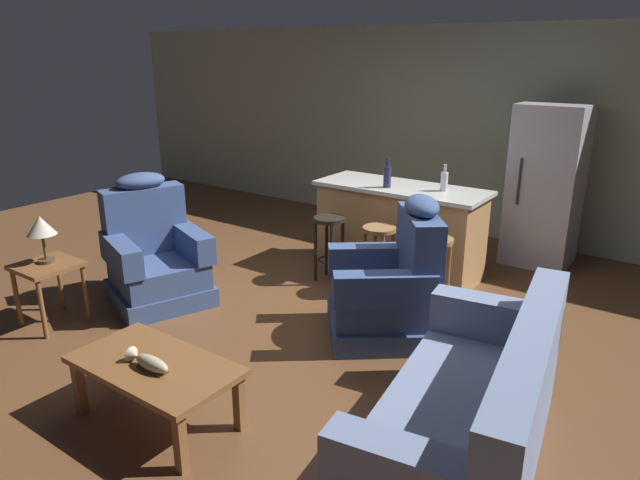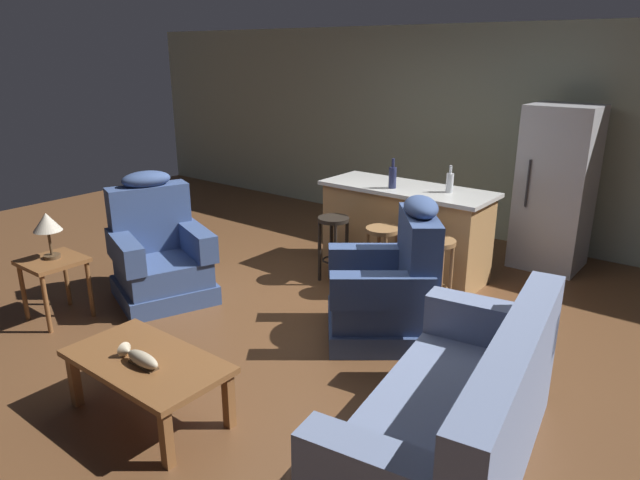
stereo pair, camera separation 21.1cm
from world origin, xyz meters
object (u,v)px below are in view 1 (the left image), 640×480
(fish_figurine, at_px, (148,362))
(refrigerator, at_px, (546,186))
(kitchen_island, at_px, (399,229))
(end_table, at_px, (48,274))
(bottle_short_amber, at_px, (444,181))
(couch, at_px, (473,417))
(bar_stool_left, at_px, (329,237))
(bar_stool_right, at_px, (434,260))
(recliner_near_lamp, at_px, (155,257))
(table_lamp, at_px, (41,228))
(coffee_table, at_px, (155,370))
(bar_stool_middle, at_px, (379,248))
(recliner_near_island, at_px, (391,288))
(bottle_tall_green, at_px, (387,176))

(fish_figurine, height_order, refrigerator, refrigerator)
(refrigerator, bearing_deg, kitchen_island, -133.63)
(end_table, xyz_separation_m, bottle_short_amber, (2.31, 2.92, 0.59))
(couch, bearing_deg, bottle_short_amber, -70.55)
(bar_stool_left, xyz_separation_m, refrigerator, (1.62, 1.83, 0.41))
(bar_stool_right, bearing_deg, bar_stool_left, 180.00)
(recliner_near_lamp, xyz_separation_m, table_lamp, (-0.35, -0.86, 0.45))
(table_lamp, xyz_separation_m, bar_stool_left, (1.42, 2.21, -0.40))
(fish_figurine, bearing_deg, kitchen_island, 90.35)
(couch, bearing_deg, coffee_table, 13.71)
(table_lamp, height_order, kitchen_island, table_lamp)
(recliner_near_lamp, height_order, bottle_short_amber, bottle_short_amber)
(coffee_table, relative_size, kitchen_island, 0.61)
(bar_stool_middle, relative_size, bottle_short_amber, 2.54)
(recliner_near_island, bearing_deg, recliner_near_lamp, -20.99)
(couch, height_order, recliner_near_island, recliner_near_island)
(table_lamp, bearing_deg, bottle_tall_green, 56.31)
(recliner_near_lamp, distance_m, refrigerator, 4.20)
(bar_stool_middle, height_order, bottle_short_amber, bottle_short_amber)
(recliner_near_lamp, bearing_deg, fish_figurine, -19.04)
(bar_stool_left, bearing_deg, kitchen_island, 53.04)
(fish_figurine, xyz_separation_m, bar_stool_middle, (0.09, 2.67, 0.01))
(end_table, height_order, bottle_tall_green, bottle_tall_green)
(fish_figurine, relative_size, recliner_near_lamp, 0.28)
(fish_figurine, relative_size, recliner_near_island, 0.28)
(kitchen_island, height_order, refrigerator, refrigerator)
(fish_figurine, bearing_deg, table_lamp, 166.52)
(bar_stool_middle, bearing_deg, coffee_table, -92.59)
(fish_figurine, height_order, bar_stool_right, bar_stool_right)
(end_table, bearing_deg, bottle_tall_green, 56.92)
(coffee_table, bearing_deg, recliner_near_lamp, 140.85)
(coffee_table, relative_size, refrigerator, 0.62)
(kitchen_island, height_order, bottle_short_amber, bottle_short_amber)
(bar_stool_right, bearing_deg, couch, -59.49)
(recliner_near_island, height_order, end_table, recliner_near_island)
(bar_stool_left, bearing_deg, couch, -39.49)
(bar_stool_right, relative_size, refrigerator, 0.39)
(table_lamp, bearing_deg, end_table, -33.51)
(bar_stool_left, bearing_deg, recliner_near_island, -32.15)
(recliner_near_lamp, distance_m, kitchen_island, 2.52)
(bar_stool_right, bearing_deg, bottle_tall_green, 148.29)
(fish_figurine, xyz_separation_m, bar_stool_right, (0.68, 2.67, 0.01))
(bar_stool_middle, xyz_separation_m, bottle_tall_green, (-0.20, 0.49, 0.59))
(couch, height_order, kitchen_island, kitchen_island)
(bottle_tall_green, xyz_separation_m, bottle_short_amber, (0.54, 0.20, -0.01))
(couch, distance_m, kitchen_island, 3.09)
(kitchen_island, xyz_separation_m, bottle_short_amber, (0.45, 0.05, 0.57))
(fish_figurine, bearing_deg, bottle_short_amber, 82.74)
(fish_figurine, distance_m, table_lamp, 2.01)
(couch, distance_m, bar_stool_left, 2.95)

